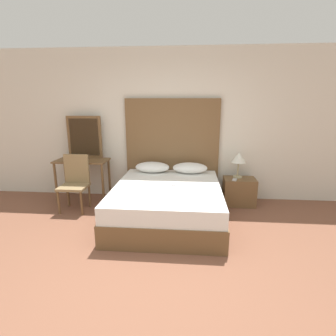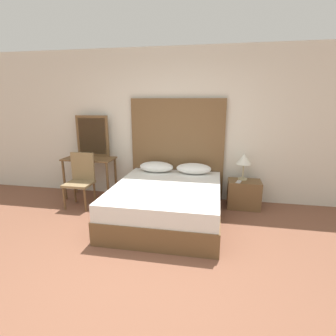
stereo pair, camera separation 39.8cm
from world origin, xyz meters
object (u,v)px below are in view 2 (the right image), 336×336
nightstand (244,194)px  phone_on_nightstand (239,182)px  chair (81,177)px  bed (167,203)px  table_lamp (244,160)px  vanity_desk (90,166)px  phone_on_bed (173,184)px

nightstand → phone_on_nightstand: 0.28m
phone_on_nightstand → chair: size_ratio=0.18×
bed → table_lamp: bearing=33.9°
bed → vanity_desk: 1.78m
bed → nightstand: size_ratio=3.51×
nightstand → chair: size_ratio=0.59×
phone_on_bed → chair: 1.69m
nightstand → table_lamp: table_lamp is taller
phone_on_bed → table_lamp: (1.08, 0.73, 0.27)m
bed → table_lamp: table_lamp is taller
nightstand → table_lamp: (-0.03, 0.07, 0.58)m
bed → chair: chair is taller
table_lamp → chair: table_lamp is taller
bed → vanity_desk: (-1.61, 0.69, 0.35)m
nightstand → vanity_desk: size_ratio=0.58×
table_lamp → phone_on_nightstand: size_ratio=2.74×
phone_on_nightstand → phone_on_bed: bearing=-150.8°
vanity_desk → table_lamp: bearing=2.1°
bed → nightstand: (1.21, 0.72, -0.03)m
phone_on_bed → phone_on_nightstand: bearing=29.2°
phone_on_bed → table_lamp: table_lamp is taller
table_lamp → vanity_desk: bearing=-177.9°
nightstand → chair: bearing=-171.5°
phone_on_bed → phone_on_nightstand: (1.01, 0.56, -0.07)m
nightstand → phone_on_nightstand: (-0.11, -0.09, 0.24)m
bed → chair: bearing=169.3°
phone_on_bed → nightstand: size_ratio=0.28×
table_lamp → phone_on_nightstand: 0.39m
bed → chair: size_ratio=2.06×
bed → phone_on_nightstand: bed is taller
chair → phone_on_bed: bearing=-8.2°
phone_on_bed → vanity_desk: (-1.70, 0.63, 0.06)m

